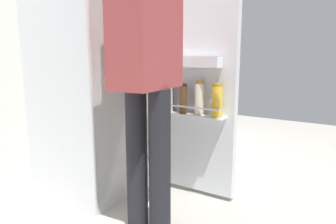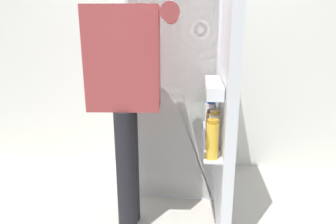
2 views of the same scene
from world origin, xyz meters
name	(u,v)px [view 2 (image 2 of 2)]	position (x,y,z in m)	size (l,w,h in m)	color
ground_plane	(169,217)	(0.00, 0.00, 0.00)	(6.65, 6.65, 0.00)	#B7B2A8
kitchen_wall	(180,25)	(0.00, 0.95, 1.31)	(4.40, 0.10, 2.63)	silver
refrigerator	(179,82)	(0.03, 0.51, 0.88)	(0.70, 1.28, 1.76)	silver
person	(126,81)	(-0.24, -0.11, 0.99)	(0.57, 0.71, 1.65)	black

